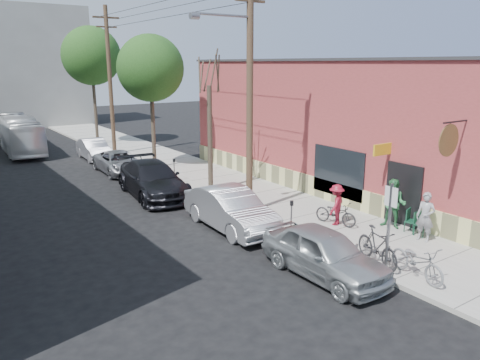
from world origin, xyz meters
TOP-DOWN VIEW (x-y plane):
  - ground at (0.00, 0.00)m, footprint 120.00×120.00m
  - sidewalk at (4.25, 11.00)m, footprint 4.50×58.00m
  - cafe_building at (8.99, 4.99)m, footprint 6.60×20.20m
  - sign_post at (2.35, -3.51)m, footprint 0.07×0.45m
  - parking_meter_near at (2.25, 0.80)m, footprint 0.14×0.14m
  - parking_meter_far at (2.25, 10.47)m, footprint 0.14×0.14m
  - utility_pole_near at (2.39, 3.79)m, footprint 3.57×0.28m
  - utility_pole_far at (2.45, 20.21)m, footprint 1.80×0.28m
  - tree_bare at (2.80, 7.58)m, footprint 0.24×0.24m
  - tree_leafy_mid at (2.80, 14.21)m, footprint 3.91×3.91m
  - tree_leafy_far at (2.80, 24.98)m, footprint 4.45×4.45m
  - patio_chair_a at (6.01, -1.82)m, footprint 0.63×0.63m
  - patio_chair_b at (5.99, -2.26)m, footprint 0.51×0.51m
  - patron_grey at (5.62, -2.59)m, footprint 0.57×0.74m
  - patron_green at (5.81, -1.06)m, footprint 1.02×1.14m
  - cyclist at (4.29, 0.47)m, footprint 1.21×0.99m
  - cyclist_bike at (4.29, 0.47)m, footprint 1.05×1.87m
  - parked_bike_a at (2.58, -2.97)m, footprint 1.03×2.08m
  - parked_bike_b at (2.78, -4.29)m, footprint 1.01×2.10m
  - car_0 at (0.80, -2.40)m, footprint 1.82×4.46m
  - car_1 at (0.80, 2.77)m, footprint 1.88×4.95m
  - car_2 at (0.26, 8.88)m, footprint 2.92×6.00m
  - car_3 at (0.72, 14.61)m, footprint 2.34×4.75m
  - car_4 at (0.80, 19.56)m, footprint 1.67×4.29m
  - bus at (-2.81, 25.46)m, footprint 2.67×9.55m

SIDE VIEW (x-z plane):
  - ground at x=0.00m, z-range 0.00..0.00m
  - sidewalk at x=4.25m, z-range 0.00..0.15m
  - patio_chair_a at x=6.01m, z-range 0.15..1.03m
  - patio_chair_b at x=5.99m, z-range 0.15..1.03m
  - cyclist_bike at x=4.29m, z-range 0.15..1.08m
  - car_3 at x=0.72m, z-range 0.00..1.30m
  - parked_bike_b at x=2.78m, z-range 0.15..1.21m
  - car_4 at x=0.80m, z-range 0.00..1.39m
  - parked_bike_a at x=2.58m, z-range 0.15..1.35m
  - car_0 at x=0.80m, z-range 0.00..1.52m
  - car_1 at x=0.80m, z-range 0.00..1.61m
  - car_2 at x=0.26m, z-range 0.00..1.68m
  - cyclist at x=4.29m, z-range 0.15..1.78m
  - parking_meter_near at x=2.25m, z-range 0.36..1.60m
  - parking_meter_far at x=2.25m, z-range 0.36..1.60m
  - patron_grey at x=5.62m, z-range 0.15..1.95m
  - patron_green at x=5.81m, z-range 0.15..2.09m
  - bus at x=-2.81m, z-range 0.00..2.63m
  - sign_post at x=2.35m, z-range 0.43..3.23m
  - tree_bare at x=2.80m, z-range 0.15..5.36m
  - cafe_building at x=8.99m, z-range 0.00..6.61m
  - utility_pole_far at x=2.45m, z-range 0.34..10.34m
  - utility_pole_near at x=2.39m, z-range 0.41..10.41m
  - tree_leafy_mid at x=2.80m, z-range 2.13..10.04m
  - tree_leafy_far at x=2.80m, z-range 2.42..11.44m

